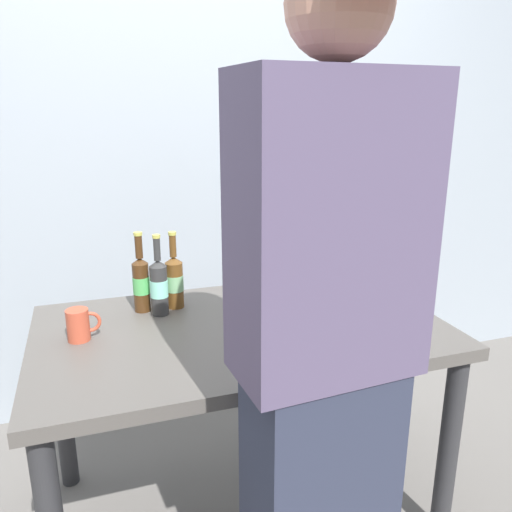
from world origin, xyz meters
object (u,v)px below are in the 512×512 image
Objects in this scene: beer_bottle_dark at (159,286)px; beer_bottle_brown at (141,282)px; beer_bottle_green at (174,280)px; person_figure at (324,361)px; coffee_mug at (79,325)px; laptop at (296,299)px.

beer_bottle_brown is at bearing 136.78° from beer_bottle_dark.
person_figure is (0.21, -0.87, 0.06)m from beer_bottle_green.
person_figure is 16.67× the size of coffee_mug.
laptop is 0.58m from beer_bottle_brown.
beer_bottle_green is at bearing -0.74° from beer_bottle_brown.
person_figure is at bearing -76.49° from beer_bottle_green.
person_figure reaches higher than coffee_mug.
person_figure reaches higher than beer_bottle_green.
beer_bottle_green is at bearing 158.53° from laptop.
beer_bottle_dark is at bearing -43.22° from beer_bottle_brown.
beer_bottle_brown is 0.08m from beer_bottle_dark.
person_figure is at bearing -71.40° from beer_bottle_dark.
beer_bottle_green is 0.16× the size of person_figure.
coffee_mug is (-0.35, -0.19, -0.05)m from beer_bottle_green.
beer_bottle_brown and beer_bottle_dark have the same top height.
laptop is 0.47m from beer_bottle_green.
coffee_mug is at bearing -178.59° from laptop.
beer_bottle_green is at bearing 39.17° from beer_bottle_dark.
beer_bottle_green reaches higher than coffee_mug.
beer_bottle_green is at bearing 103.51° from person_figure.
beer_bottle_dark is 0.32m from coffee_mug.
coffee_mug is at bearing 129.41° from person_figure.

